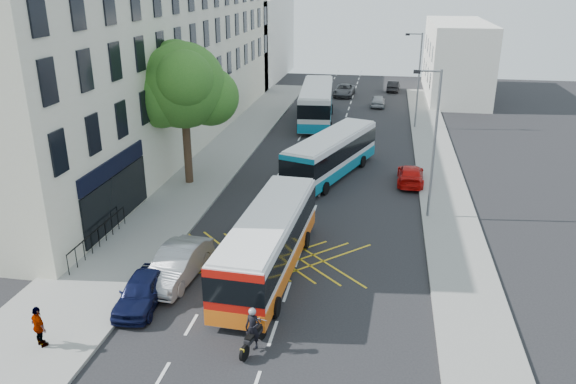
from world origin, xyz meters
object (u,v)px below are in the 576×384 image
at_px(lamp_near, 433,137).
at_px(distant_car_grey, 344,90).
at_px(parked_car_silver, 178,264).
at_px(pedestrian_far, 39,327).
at_px(bus_near, 269,242).
at_px(motorbike, 253,330).
at_px(street_tree, 183,86).
at_px(bus_far, 316,103).
at_px(bus_mid, 331,154).
at_px(distant_car_dark, 393,86).
at_px(red_hatchback, 410,175).
at_px(parked_car_blue, 142,291).
at_px(lamp_far, 418,76).
at_px(distant_car_silver, 378,101).

bearing_deg(lamp_near, distant_car_grey, 102.16).
xyz_separation_m(parked_car_silver, pedestrian_far, (-3.05, -5.60, 0.19)).
distance_m(bus_near, motorbike, 5.71).
bearing_deg(street_tree, bus_far, 71.75).
xyz_separation_m(bus_mid, distant_car_dark, (4.11, 31.06, -0.89)).
xyz_separation_m(street_tree, bus_near, (7.41, -10.40, -4.79)).
bearing_deg(street_tree, red_hatchback, 10.58).
xyz_separation_m(street_tree, parked_car_silver, (3.61, -11.73, -5.54)).
height_order(parked_car_blue, distant_car_grey, parked_car_blue).
height_order(lamp_far, bus_far, lamp_far).
bearing_deg(bus_near, bus_far, 95.85).
xyz_separation_m(parked_car_silver, distant_car_dark, (9.32, 45.97, -0.14)).
bearing_deg(pedestrian_far, lamp_far, -81.27).
height_order(parked_car_silver, distant_car_silver, parked_car_silver).
distance_m(bus_far, distant_car_dark, 17.71).
height_order(street_tree, parked_car_silver, street_tree).
distance_m(parked_car_blue, pedestrian_far, 4.12).
distance_m(bus_far, distant_car_silver, 9.35).
relative_size(parked_car_blue, parked_car_silver, 0.83).
distance_m(lamp_near, distant_car_grey, 34.37).
xyz_separation_m(bus_near, parked_car_silver, (-3.80, -1.33, -0.75)).
relative_size(street_tree, distant_car_dark, 2.39).
xyz_separation_m(motorbike, distant_car_silver, (3.37, 41.55, -0.22)).
bearing_deg(bus_far, parked_car_silver, -99.43).
xyz_separation_m(bus_mid, parked_car_blue, (-5.91, -17.13, -0.85)).
xyz_separation_m(motorbike, distant_car_dark, (4.92, 50.28, -0.21)).
height_order(distant_car_grey, distant_car_dark, distant_car_grey).
bearing_deg(motorbike, street_tree, 131.45).
distance_m(street_tree, bus_far, 19.50).
height_order(motorbike, distant_car_dark, motorbike).
relative_size(lamp_far, parked_car_silver, 1.76).
distance_m(street_tree, distant_car_dark, 37.04).
bearing_deg(parked_car_silver, motorbike, -39.15).
height_order(motorbike, distant_car_grey, motorbike).
height_order(red_hatchback, distant_car_grey, distant_car_grey).
distance_m(bus_mid, distant_car_silver, 22.50).
height_order(bus_near, distant_car_silver, bus_near).
relative_size(lamp_near, parked_car_blue, 2.12).
relative_size(bus_near, distant_car_grey, 2.26).
bearing_deg(motorbike, bus_mid, 102.50).
height_order(lamp_near, lamp_far, same).
bearing_deg(parked_car_silver, distant_car_silver, 83.40).
xyz_separation_m(parked_car_blue, pedestrian_far, (-2.35, -3.38, 0.30)).
bearing_deg(distant_car_silver, parked_car_blue, 79.12).
distance_m(parked_car_silver, distant_car_silver, 38.05).
distance_m(bus_near, distant_car_dark, 45.00).
height_order(lamp_near, bus_far, lamp_near).
bearing_deg(distant_car_dark, red_hatchback, 96.13).
bearing_deg(distant_car_dark, distant_car_grey, 39.51).
distance_m(bus_far, pedestrian_far, 35.75).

